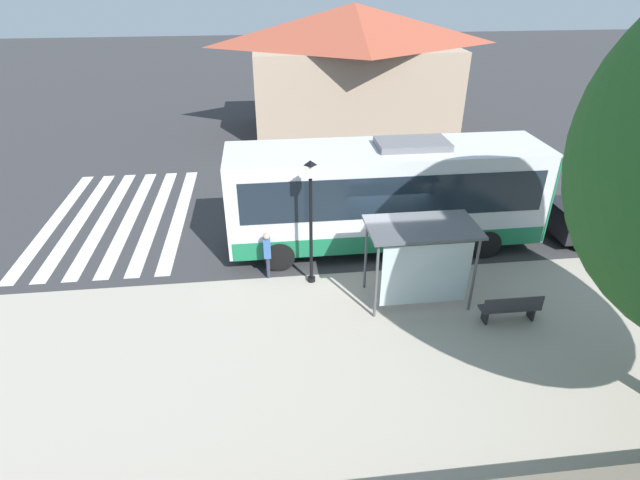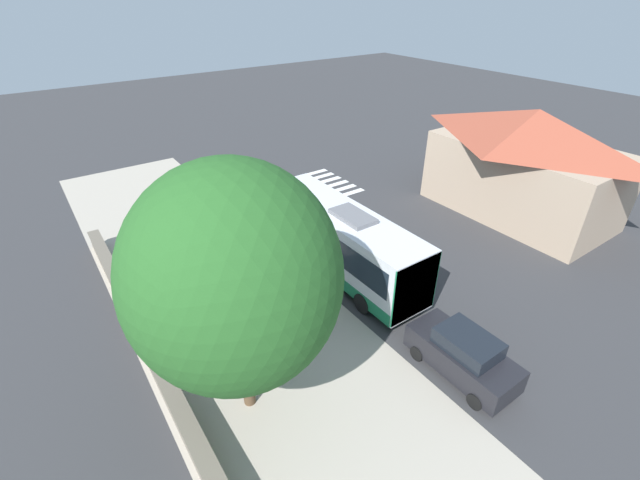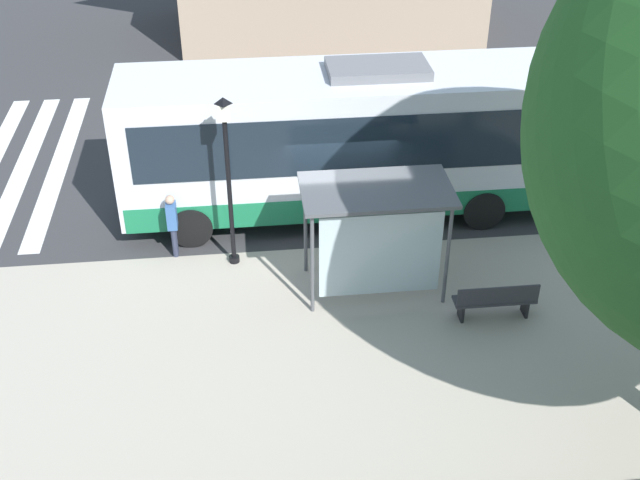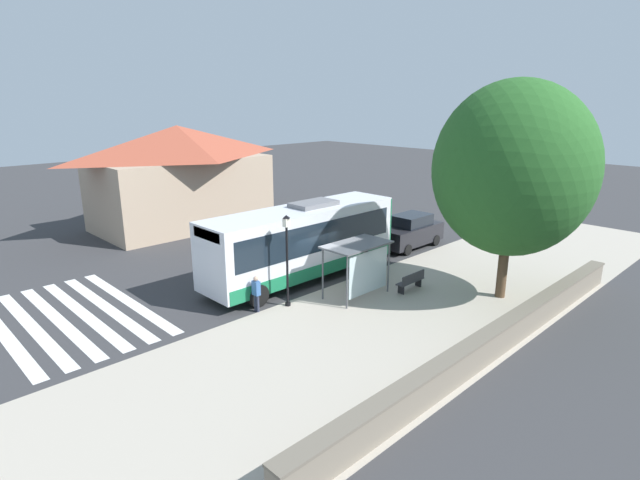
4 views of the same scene
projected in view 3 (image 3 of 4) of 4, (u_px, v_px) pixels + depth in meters
ground_plane at (342, 247)px, 18.66m from camera, size 120.00×120.00×0.00m
sidewalk_plaza at (374, 380)px, 14.92m from camera, size 9.00×44.00×0.02m
bus at (343, 139)px, 19.05m from camera, size 2.75×10.48×3.77m
bus_shelter at (377, 210)px, 16.14m from camera, size 1.75×3.06×2.44m
pedestrian at (172, 221)px, 17.90m from camera, size 0.34×0.22×1.57m
bench at (495, 300)px, 16.20m from camera, size 0.40×1.68×0.88m
street_lamp_near at (228, 169)px, 16.84m from camera, size 0.28×0.28×4.01m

